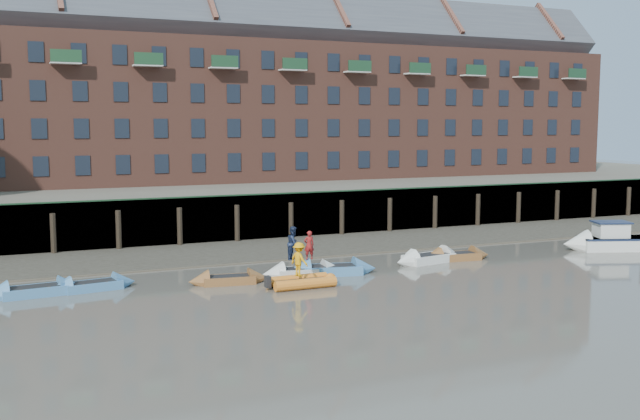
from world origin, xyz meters
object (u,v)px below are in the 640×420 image
rowboat_2 (229,280)px  rowboat_3 (304,272)px  rib_tender (304,281)px  motor_launch (602,241)px  rowboat_0 (34,291)px  person_rower_b (294,243)px  rowboat_5 (429,258)px  rowboat_4 (332,270)px  person_rib_crew (299,259)px  rowboat_1 (93,286)px  rowboat_6 (456,256)px  person_rower_a (309,245)px

rowboat_2 → rowboat_3: rowboat_3 is taller
rib_tender → motor_launch: bearing=5.7°
rowboat_0 → person_rower_b: (13.11, -0.59, 1.56)m
rowboat_5 → rib_tender: rowboat_5 is taller
rowboat_3 → rowboat_4: 1.60m
rowboat_3 → person_rib_crew: bearing=-111.2°
rowboat_1 → rowboat_5: size_ratio=0.87×
rowboat_1 → rowboat_6: rowboat_6 is taller
rowboat_3 → rowboat_6: bearing=9.9°
person_rower_b → rowboat_0: bearing=124.0°
rowboat_0 → rowboat_2: size_ratio=1.11×
rowboat_1 → rowboat_4: rowboat_4 is taller
rowboat_6 → rowboat_5: bearing=-172.4°
rowboat_5 → person_rower_b: 8.92m
rowboat_3 → person_rib_crew: person_rib_crew is taller
rowboat_1 → person_rib_crew: size_ratio=2.56×
motor_launch → person_rib_crew: size_ratio=3.57×
person_rower_b → rowboat_1: bearing=122.3°
rowboat_2 → person_rower_b: (3.80, 0.54, 1.58)m
rowboat_2 → person_rower_a: (4.59, 0.26, 1.46)m
rowboat_2 → rowboat_3: 4.26m
rib_tender → person_rib_crew: size_ratio=2.07×
rowboat_3 → motor_launch: motor_launch is taller
rowboat_4 → rowboat_6: 8.75m
rowboat_1 → rowboat_6: bearing=-9.0°
rowboat_1 → rowboat_5: (19.14, -0.34, 0.03)m
rowboat_1 → person_rower_b: size_ratio=2.41×
rowboat_0 → person_rower_a: bearing=-10.1°
rowboat_1 → motor_launch: size_ratio=0.72×
rib_tender → motor_launch: (21.89, 2.34, 0.34)m
rowboat_5 → person_rib_crew: 10.15m
rowboat_1 → rib_tender: bearing=-27.7°
rowboat_1 → person_rower_a: person_rower_a is taller
rowboat_2 → rib_tender: (3.27, -2.18, 0.05)m
motor_launch → person_rower_b: person_rower_b is taller
rowboat_2 → person_rower_b: 4.15m
rowboat_0 → person_rower_b: bearing=-9.1°
rowboat_1 → rowboat_4: 12.48m
motor_launch → person_rib_crew: person_rib_crew is taller
rowboat_3 → rowboat_5: bearing=10.7°
rowboat_3 → person_rower_b: 1.66m
rowboat_2 → rowboat_1: bearing=176.4°
person_rower_b → rowboat_6: bearing=-51.0°
person_rower_b → person_rib_crew: person_rower_b is taller
rowboat_0 → rib_tender: (12.58, -3.31, 0.03)m
motor_launch → rowboat_3: bearing=19.9°
rowboat_3 → rowboat_1: bearing=-179.8°
rowboat_2 → person_rib_crew: (3.00, -2.21, 1.22)m
rowboat_1 → person_rib_crew: (9.58, -3.52, 1.21)m
rowboat_6 → motor_launch: size_ratio=0.73×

